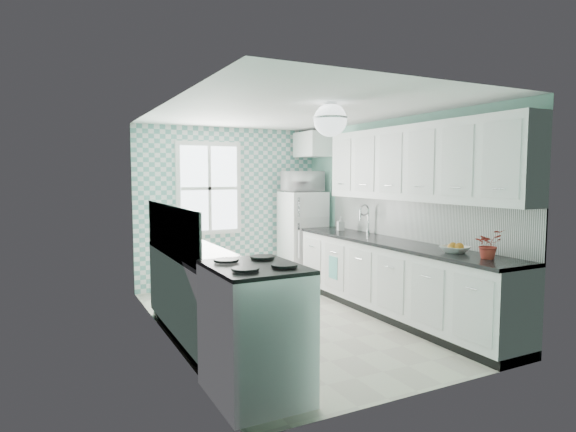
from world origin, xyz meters
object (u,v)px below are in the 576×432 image
ceiling_light (330,120)px  fridge (303,237)px  stove (255,329)px  fruit_bowl (455,249)px  potted_plant (488,244)px  microwave (303,181)px  sink (356,235)px

ceiling_light → fridge: (1.11, 2.60, -1.58)m
stove → fruit_bowl: stove is taller
potted_plant → microwave: microwave is taller
ceiling_light → microwave: 2.90m
stove → potted_plant: potted_plant is taller
fridge → stove: 4.13m
fridge → potted_plant: fridge is taller
fruit_bowl → potted_plant: bearing=-90.0°
ceiling_light → stove: ceiling_light is taller
ceiling_light → potted_plant: 1.99m
ceiling_light → fridge: size_ratio=0.24×
ceiling_light → microwave: bearing=66.9°
potted_plant → microwave: bearing=91.4°
stove → sink: bearing=38.2°
fridge → stove: fridge is taller
ceiling_light → potted_plant: (1.20, -1.00, -1.24)m
ceiling_light → fruit_bowl: 1.89m
fruit_bowl → microwave: bearing=91.6°
fridge → sink: 1.40m
fridge → microwave: bearing=52.1°
sink → ceiling_light: bearing=-135.3°
microwave → sink: bearing=93.5°
fruit_bowl → microwave: size_ratio=0.48×
sink → potted_plant: bearing=-90.7°
microwave → fruit_bowl: bearing=91.3°
sink → microwave: 1.56m
sink → fruit_bowl: 1.80m
stove → ceiling_light: bearing=32.2°
fruit_bowl → fridge: bearing=91.6°
ceiling_light → sink: size_ratio=0.61×
fridge → microwave: microwave is taller
fridge → ceiling_light: bearing=-115.6°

